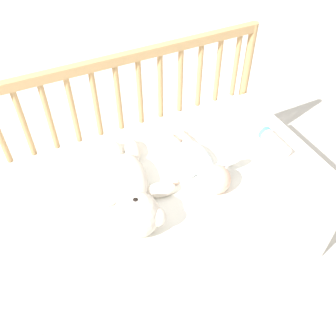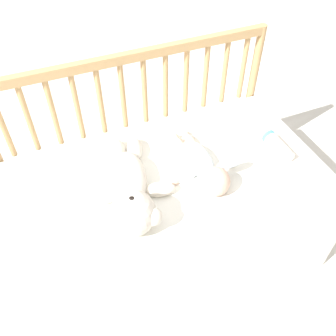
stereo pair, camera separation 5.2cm
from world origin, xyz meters
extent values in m
plane|color=silver|center=(0.00, 0.00, 0.00)|extent=(12.00, 12.00, 0.00)
cube|color=white|center=(0.00, 0.00, 0.23)|extent=(1.17, 0.68, 0.46)
cylinder|color=tan|center=(0.57, 0.36, 0.39)|extent=(0.04, 0.04, 0.79)
cube|color=tan|center=(0.00, 0.36, 0.77)|extent=(1.13, 0.03, 0.04)
cylinder|color=tan|center=(-0.41, 0.36, 0.60)|extent=(0.02, 0.02, 0.29)
cylinder|color=tan|center=(-0.32, 0.36, 0.60)|extent=(0.02, 0.02, 0.29)
cylinder|color=tan|center=(-0.23, 0.36, 0.60)|extent=(0.02, 0.02, 0.29)
cylinder|color=tan|center=(-0.14, 0.36, 0.60)|extent=(0.02, 0.02, 0.29)
cylinder|color=tan|center=(-0.05, 0.36, 0.60)|extent=(0.02, 0.02, 0.29)
cylinder|color=tan|center=(0.05, 0.36, 0.60)|extent=(0.02, 0.02, 0.29)
cylinder|color=tan|center=(0.14, 0.36, 0.60)|extent=(0.02, 0.02, 0.29)
cylinder|color=tan|center=(0.23, 0.36, 0.60)|extent=(0.02, 0.02, 0.29)
cylinder|color=tan|center=(0.32, 0.36, 0.60)|extent=(0.02, 0.02, 0.29)
cylinder|color=tan|center=(0.41, 0.36, 0.60)|extent=(0.02, 0.02, 0.29)
cylinder|color=tan|center=(0.50, 0.36, 0.60)|extent=(0.02, 0.02, 0.29)
cube|color=white|center=(-0.03, 0.03, 0.46)|extent=(0.79, 0.57, 0.01)
ellipsoid|color=silver|center=(-0.14, 0.03, 0.50)|extent=(0.18, 0.27, 0.09)
sphere|color=silver|center=(-0.18, -0.14, 0.53)|extent=(0.15, 0.15, 0.15)
sphere|color=tan|center=(-0.18, -0.14, 0.57)|extent=(0.06, 0.06, 0.06)
sphere|color=black|center=(-0.18, -0.14, 0.60)|extent=(0.02, 0.02, 0.02)
sphere|color=silver|center=(-0.13, -0.18, 0.54)|extent=(0.06, 0.06, 0.06)
sphere|color=silver|center=(-0.25, -0.15, 0.54)|extent=(0.06, 0.06, 0.06)
ellipsoid|color=silver|center=(-0.05, -0.05, 0.48)|extent=(0.12, 0.08, 0.05)
ellipsoid|color=silver|center=(-0.25, 0.00, 0.48)|extent=(0.12, 0.08, 0.05)
ellipsoid|color=silver|center=(-0.07, 0.18, 0.49)|extent=(0.09, 0.13, 0.06)
ellipsoid|color=silver|center=(-0.13, 0.20, 0.49)|extent=(0.09, 0.13, 0.06)
ellipsoid|color=white|center=(0.13, 0.03, 0.49)|extent=(0.10, 0.20, 0.07)
sphere|color=beige|center=(0.13, -0.11, 0.51)|extent=(0.11, 0.11, 0.11)
ellipsoid|color=white|center=(0.21, -0.06, 0.53)|extent=(0.11, 0.04, 0.03)
ellipsoid|color=white|center=(0.05, -0.02, 0.47)|extent=(0.11, 0.04, 0.03)
sphere|color=beige|center=(0.24, -0.02, 0.47)|extent=(0.03, 0.03, 0.03)
sphere|color=beige|center=(0.02, -0.02, 0.47)|extent=(0.03, 0.03, 0.03)
ellipsoid|color=beige|center=(0.15, 0.14, 0.48)|extent=(0.04, 0.11, 0.04)
ellipsoid|color=beige|center=(0.11, 0.14, 0.48)|extent=(0.04, 0.11, 0.04)
sphere|color=beige|center=(0.15, 0.20, 0.47)|extent=(0.03, 0.03, 0.03)
sphere|color=beige|center=(0.11, 0.20, 0.47)|extent=(0.03, 0.03, 0.03)
cylinder|color=#F4E5CC|center=(0.45, -0.03, 0.48)|extent=(0.05, 0.13, 0.05)
cylinder|color=#4C99D8|center=(0.45, 0.04, 0.48)|extent=(0.06, 0.02, 0.06)
sphere|color=#EAC67F|center=(0.45, 0.06, 0.48)|extent=(0.04, 0.04, 0.04)
camera|label=1|loc=(-0.40, -0.82, 1.47)|focal=40.00mm
camera|label=2|loc=(-0.36, -0.84, 1.47)|focal=40.00mm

